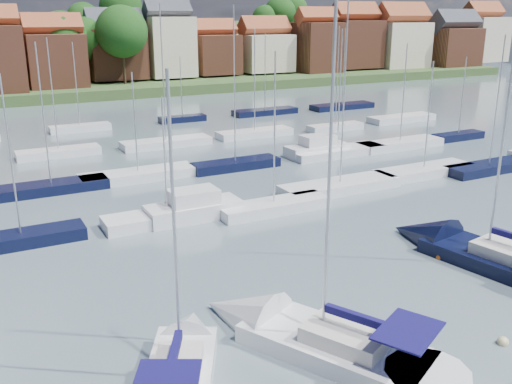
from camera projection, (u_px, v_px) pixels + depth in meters
ground at (171, 154)px, 61.16m from camera, size 260.00×260.00×0.00m
sailboat_left at (183, 363)px, 23.93m from camera, size 6.97×10.08×13.66m
sailboat_centre at (299, 335)px, 26.07m from camera, size 8.99×13.30×17.77m
sailboat_navy at (468, 251)px, 35.26m from camera, size 6.03×14.06×18.78m
buoy_c at (352, 373)px, 23.91m from camera, size 0.50×0.50×0.50m
buoy_d at (502, 344)px, 26.00m from camera, size 0.52×0.52×0.52m
buoy_e at (440, 259)px, 35.04m from camera, size 0.47×0.47×0.47m
marina_field at (205, 158)px, 57.77m from camera, size 79.62×41.41×15.93m
far_shore_town at (51, 56)px, 139.10m from camera, size 212.46×90.00×22.27m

